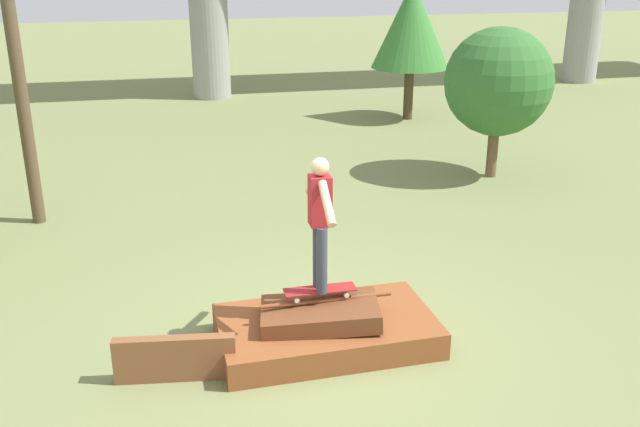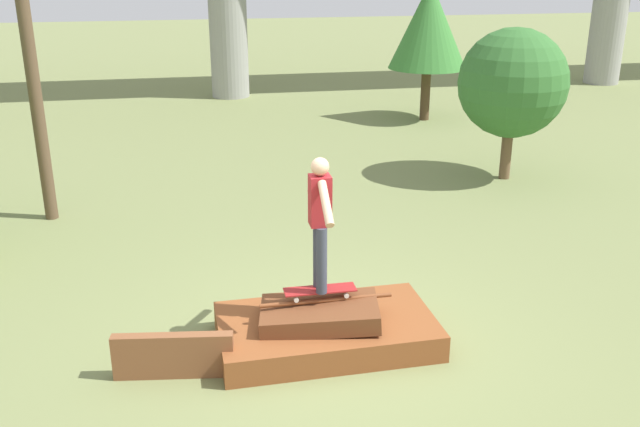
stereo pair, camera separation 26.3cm
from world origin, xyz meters
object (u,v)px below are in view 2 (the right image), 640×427
at_px(tree_behind_left, 513,83).
at_px(tree_behind_right, 429,25).
at_px(skateboard, 320,290).
at_px(skater, 320,216).

height_order(tree_behind_left, tree_behind_right, tree_behind_right).
xyz_separation_m(skateboard, tree_behind_left, (4.61, 5.29, 1.18)).
bearing_deg(skateboard, skater, -21.80).
bearing_deg(skater, skateboard, 158.20).
xyz_separation_m(skateboard, skater, (0.00, -0.00, 0.86)).
distance_m(skateboard, tree_behind_right, 11.53).
bearing_deg(tree_behind_right, skater, -114.46).
relative_size(skater, tree_behind_right, 0.43).
height_order(skateboard, tree_behind_left, tree_behind_left).
height_order(skateboard, tree_behind_right, tree_behind_right).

